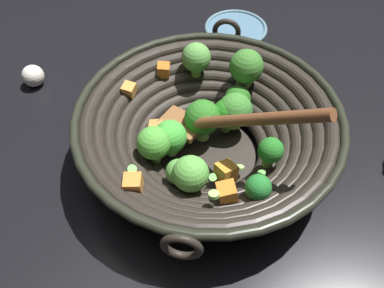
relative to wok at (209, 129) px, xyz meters
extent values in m
plane|color=black|center=(0.00, 0.00, -0.07)|extent=(4.00, 4.00, 0.00)
cylinder|color=black|center=(0.00, 0.00, -0.06)|extent=(0.17, 0.17, 0.01)
torus|color=black|center=(0.00, 0.00, -0.05)|extent=(0.22, 0.22, 0.03)
torus|color=black|center=(0.00, 0.00, -0.03)|extent=(0.25, 0.25, 0.03)
torus|color=black|center=(0.00, 0.00, -0.02)|extent=(0.28, 0.28, 0.03)
torus|color=black|center=(0.00, 0.00, -0.01)|extent=(0.31, 0.31, 0.03)
torus|color=black|center=(0.00, 0.00, 0.00)|extent=(0.34, 0.34, 0.03)
torus|color=black|center=(0.00, 0.00, 0.01)|extent=(0.37, 0.37, 0.03)
torus|color=black|center=(0.00, 0.00, 0.02)|extent=(0.41, 0.41, 0.03)
torus|color=black|center=(0.00, 0.00, 0.03)|extent=(0.43, 0.43, 0.01)
torus|color=black|center=(-0.15, 0.17, 0.03)|extent=(0.05, 0.04, 0.05)
torus|color=black|center=(0.15, -0.17, 0.03)|extent=(0.05, 0.04, 0.05)
cylinder|color=#87AE4A|center=(0.05, -0.08, -0.03)|extent=(0.02, 0.03, 0.02)
sphere|color=#57A341|center=(0.05, -0.08, 0.01)|extent=(0.05, 0.05, 0.05)
cylinder|color=#608C3C|center=(-0.03, -0.09, -0.03)|extent=(0.02, 0.02, 0.02)
sphere|color=green|center=(-0.03, -0.09, 0.01)|extent=(0.05, 0.05, 0.05)
cylinder|color=#74A741|center=(-0.12, 0.07, 0.00)|extent=(0.02, 0.02, 0.02)
sphere|color=#579943|center=(-0.12, 0.07, 0.03)|extent=(0.05, 0.05, 0.05)
cylinder|color=#8AC15B|center=(-0.01, 0.07, -0.04)|extent=(0.04, 0.04, 0.02)
sphere|color=#397B2D|center=(-0.01, 0.07, -0.01)|extent=(0.06, 0.06, 0.06)
cylinder|color=#6B9E38|center=(0.03, -0.09, -0.03)|extent=(0.02, 0.02, 0.01)
sphere|color=#4F953E|center=(0.03, -0.09, -0.01)|extent=(0.04, 0.04, 0.04)
cylinder|color=#86AC57|center=(-0.04, 0.12, 0.00)|extent=(0.04, 0.03, 0.03)
sphere|color=#397529|center=(-0.04, 0.12, 0.04)|extent=(0.06, 0.06, 0.06)
cylinder|color=#6D9B4B|center=(0.10, 0.04, -0.01)|extent=(0.02, 0.02, 0.02)
sphere|color=#247623|center=(0.10, 0.04, 0.01)|extent=(0.04, 0.04, 0.04)
cylinder|color=#7EC05D|center=(-0.03, -0.05, -0.04)|extent=(0.03, 0.03, 0.02)
sphere|color=green|center=(-0.03, -0.05, -0.01)|extent=(0.06, 0.06, 0.06)
cylinder|color=#6E9B3F|center=(0.14, -0.03, -0.01)|extent=(0.02, 0.02, 0.01)
sphere|color=#206D29|center=(0.14, -0.03, 0.01)|extent=(0.04, 0.04, 0.04)
cylinder|color=#83B65E|center=(-0.03, 0.09, -0.03)|extent=(0.02, 0.02, 0.02)
sphere|color=#24601B|center=(-0.03, 0.09, 0.00)|extent=(0.05, 0.05, 0.05)
cylinder|color=#65914C|center=(-0.01, 0.05, -0.04)|extent=(0.02, 0.02, 0.02)
sphere|color=#227019|center=(-0.01, 0.05, -0.01)|extent=(0.05, 0.05, 0.05)
cylinder|color=#7FB458|center=(-0.03, 0.01, -0.04)|extent=(0.03, 0.03, 0.02)
sphere|color=#2B7121|center=(-0.03, 0.01, 0.00)|extent=(0.06, 0.06, 0.06)
cube|color=orange|center=(0.03, -0.16, 0.02)|extent=(0.03, 0.04, 0.03)
cube|color=orange|center=(-0.15, -0.05, 0.01)|extent=(0.03, 0.03, 0.02)
cube|color=#C6641F|center=(-0.15, 0.02, 0.01)|extent=(0.03, 0.03, 0.02)
cube|color=orange|center=(0.11, -0.06, 0.01)|extent=(0.04, 0.04, 0.03)
cube|color=#CB833E|center=(-0.07, -0.05, -0.02)|extent=(0.04, 0.03, 0.03)
cube|color=orange|center=(0.07, -0.02, -0.03)|extent=(0.03, 0.03, 0.04)
cylinder|color=#99D166|center=(0.07, 0.01, -0.04)|extent=(0.02, 0.02, 0.01)
cylinder|color=#6BC651|center=(0.11, 0.01, 0.00)|extent=(0.01, 0.01, 0.01)
cylinder|color=#6BC651|center=(-0.01, -0.14, 0.00)|extent=(0.01, 0.01, 0.01)
cylinder|color=#99D166|center=(-0.02, -0.07, -0.01)|extent=(0.02, 0.02, 0.01)
cylinder|color=#99D166|center=(0.11, -0.09, 0.03)|extent=(0.02, 0.02, 0.01)
cylinder|color=#6BC651|center=(0.06, -0.04, -0.03)|extent=(0.02, 0.02, 0.01)
cube|color=brown|center=(-0.05, -0.02, -0.02)|extent=(0.08, 0.07, 0.01)
cylinder|color=brown|center=(0.07, 0.02, 0.07)|extent=(0.21, 0.08, 0.15)
cylinder|color=slate|center=(-0.20, 0.24, -0.04)|extent=(0.12, 0.12, 0.04)
torus|color=slate|center=(-0.20, 0.24, -0.02)|extent=(0.13, 0.13, 0.01)
cylinder|color=#56B247|center=(-0.23, 0.22, -0.04)|extent=(0.02, 0.02, 0.01)
cylinder|color=#6BC651|center=(-0.18, 0.26, -0.04)|extent=(0.01, 0.01, 0.01)
cylinder|color=#6BC651|center=(-0.18, 0.22, -0.04)|extent=(0.02, 0.02, 0.00)
cylinder|color=#99D166|center=(-0.17, 0.27, -0.04)|extent=(0.02, 0.02, 0.01)
sphere|color=silver|center=(-0.35, -0.15, -0.04)|extent=(0.04, 0.04, 0.04)
camera|label=1|loc=(0.34, -0.31, 0.51)|focal=40.06mm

